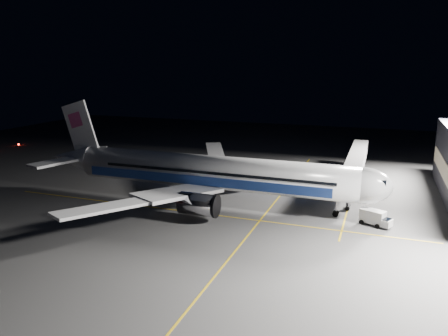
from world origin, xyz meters
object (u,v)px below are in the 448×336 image
Objects in this scene: jet_bridge at (355,164)px; safety_cone_a at (205,186)px; baggage_tug at (191,178)px; service_truck at (375,218)px; safety_cone_b at (215,180)px; safety_cone_c at (211,178)px; airliner at (207,172)px.

jet_bridge is 57.72× the size of safety_cone_a.
jet_bridge is at bearing 20.65° from baggage_tug.
jet_bridge is 7.17× the size of service_truck.
safety_cone_a is (4.28, -3.21, -0.43)m from baggage_tug.
baggage_tug is (-35.27, 13.04, -0.49)m from service_truck.
safety_cone_a is at bearing -158.70° from jet_bridge.
safety_cone_c is (-1.47, 1.21, 0.02)m from safety_cone_b.
airliner is 120.33× the size of safety_cone_b.
jet_bridge reaches higher than safety_cone_b.
safety_cone_a is at bearing 115.13° from airliner.
service_truck is at bearing -17.60° from safety_cone_a.
airliner is 15.60m from safety_cone_c.
safety_cone_a is 1.17× the size of safety_cone_b.
jet_bridge reaches higher than baggage_tug.
service_truck reaches higher than safety_cone_b.
airliner is 27.76m from service_truck.
safety_cone_c is at bearing 109.09° from airliner.
service_truck is at bearing -12.71° from baggage_tug.
safety_cone_b is at bearing 177.75° from service_truck.
safety_cone_a is 6.47m from safety_cone_c.
safety_cone_b is (-3.38, 12.79, -4.91)m from airliner.
service_truck is 9.40× the size of safety_cone_b.
service_truck is 34.23m from safety_cone_b.
safety_cone_a is (-30.99, 9.83, -0.93)m from service_truck.
airliner is at bearing -141.96° from jet_bridge.
safety_cone_a is at bearing -78.82° from safety_cone_c.
jet_bridge is 14.39× the size of baggage_tug.
baggage_tug is (-7.87, 10.87, -4.43)m from airliner.
service_truck is at bearing -4.53° from airliner.
safety_cone_c is at bearing 177.04° from service_truck.
airliner reaches higher than jet_bridge.
safety_cone_a is 1.08× the size of safety_cone_c.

